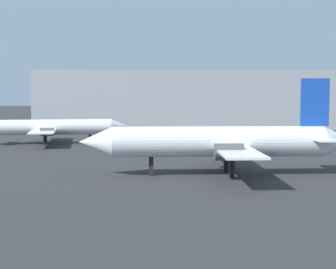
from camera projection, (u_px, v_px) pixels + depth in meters
airplane_on_taxiway at (221, 142)px, 51.74m from camera, size 28.51×20.27×9.92m
airplane_far_left at (50, 127)px, 82.86m from camera, size 25.25×18.35×7.49m
terminal_building at (204, 100)px, 123.97m from camera, size 78.30×27.34×13.22m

